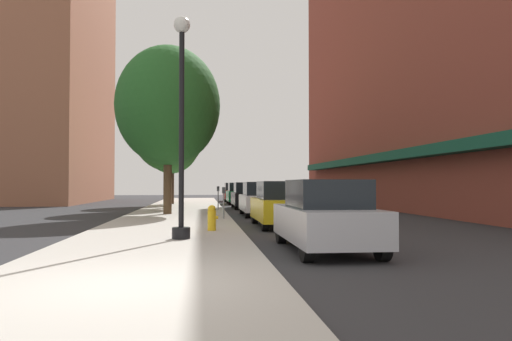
{
  "coord_description": "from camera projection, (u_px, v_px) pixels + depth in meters",
  "views": [
    {
      "loc": [
        1.13,
        -7.29,
        1.56
      ],
      "look_at": [
        3.52,
        14.33,
        2.16
      ],
      "focal_mm": 34.66,
      "sensor_mm": 36.0,
      "label": 1
    }
  ],
  "objects": [
    {
      "name": "tree_near",
      "position": [
        171.0,
        141.0,
        35.77
      ],
      "size": [
        4.2,
        4.2,
        7.02
      ],
      "color": "#422D1E",
      "rests_on": "sidewalk_slab"
    },
    {
      "name": "fire_hydrant",
      "position": [
        212.0,
        218.0,
        15.29
      ],
      "size": [
        0.33,
        0.26,
        0.79
      ],
      "color": "gold",
      "rests_on": "sidewalk_slab"
    },
    {
      "name": "ground_plane",
      "position": [
        258.0,
        214.0,
        25.4
      ],
      "size": [
        90.0,
        90.0,
        0.0
      ],
      "primitive_type": "plane",
      "color": "#2D2D30"
    },
    {
      "name": "car_white",
      "position": [
        260.0,
        199.0,
        24.16
      ],
      "size": [
        1.8,
        4.3,
        1.66
      ],
      "rotation": [
        0.0,
        0.0,
        -0.0
      ],
      "color": "black",
      "rests_on": "ground"
    },
    {
      "name": "parking_meter_near",
      "position": [
        224.0,
        199.0,
        20.52
      ],
      "size": [
        0.14,
        0.09,
        1.31
      ],
      "color": "slate",
      "rests_on": "sidewalk_slab"
    },
    {
      "name": "building_right_brick",
      "position": [
        425.0,
        39.0,
        30.87
      ],
      "size": [
        6.8,
        40.0,
        21.33
      ],
      "color": "brown",
      "rests_on": "ground"
    },
    {
      "name": "parking_meter_far",
      "position": [
        218.0,
        195.0,
        27.51
      ],
      "size": [
        0.14,
        0.09,
        1.31
      ],
      "color": "slate",
      "rests_on": "sidewalk_slab"
    },
    {
      "name": "car_green",
      "position": [
        239.0,
        194.0,
        38.22
      ],
      "size": [
        1.8,
        4.3,
        1.66
      ],
      "rotation": [
        0.0,
        0.0,
        0.01
      ],
      "color": "black",
      "rests_on": "ground"
    },
    {
      "name": "car_silver",
      "position": [
        326.0,
        216.0,
        11.47
      ],
      "size": [
        1.8,
        4.3,
        1.66
      ],
      "rotation": [
        0.0,
        0.0,
        -0.03
      ],
      "color": "black",
      "rests_on": "ground"
    },
    {
      "name": "tree_far",
      "position": [
        169.0,
        129.0,
        29.88
      ],
      "size": [
        4.52,
        4.52,
        7.4
      ],
      "color": "#422D1E",
      "rests_on": "sidewalk_slab"
    },
    {
      "name": "lamppost",
      "position": [
        182.0,
        122.0,
        13.04
      ],
      "size": [
        0.48,
        0.48,
        5.9
      ],
      "color": "black",
      "rests_on": "sidewalk_slab"
    },
    {
      "name": "car_yellow",
      "position": [
        281.0,
        205.0,
        17.96
      ],
      "size": [
        1.8,
        4.3,
        1.66
      ],
      "rotation": [
        0.0,
        0.0,
        -0.03
      ],
      "color": "black",
      "rests_on": "ground"
    },
    {
      "name": "tree_mid",
      "position": [
        168.0,
        106.0,
        23.88
      ],
      "size": [
        5.04,
        5.04,
        8.14
      ],
      "color": "#4C3823",
      "rests_on": "sidewalk_slab"
    },
    {
      "name": "sidewalk_slab",
      "position": [
        180.0,
        212.0,
        25.95
      ],
      "size": [
        4.8,
        50.0,
        0.12
      ],
      "primitive_type": "cube",
      "color": "#B7B2A8",
      "rests_on": "ground"
    },
    {
      "name": "car_red",
      "position": [
        234.0,
        192.0,
        44.11
      ],
      "size": [
        1.8,
        4.3,
        1.66
      ],
      "rotation": [
        0.0,
        0.0,
        0.01
      ],
      "color": "black",
      "rests_on": "ground"
    },
    {
      "name": "building_far_background",
      "position": [
        62.0,
        79.0,
        42.92
      ],
      "size": [
        6.8,
        18.0,
        21.48
      ],
      "color": "#9E6047",
      "rests_on": "ground"
    },
    {
      "name": "car_black",
      "position": [
        247.0,
        196.0,
        31.3
      ],
      "size": [
        1.8,
        4.3,
        1.66
      ],
      "rotation": [
        0.0,
        0.0,
        -0.02
      ],
      "color": "black",
      "rests_on": "ground"
    }
  ]
}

